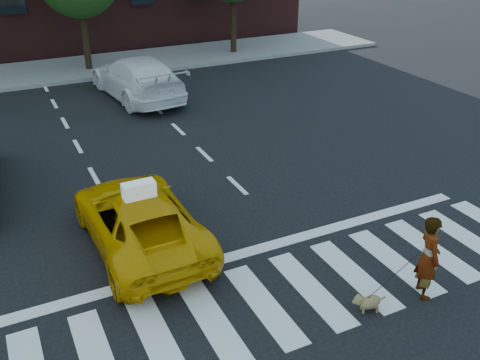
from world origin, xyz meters
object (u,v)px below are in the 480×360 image
object	(u,v)px
white_suv	(137,77)
dog	(368,302)
taxi	(139,219)
woman	(429,257)

from	to	relation	value
white_suv	dog	bearing A→B (deg)	84.69
taxi	dog	xyz separation A→B (m)	(2.96, -3.82, -0.42)
taxi	woman	bearing A→B (deg)	135.97
woman	dog	world-z (taller)	woman
dog	taxi	bearing A→B (deg)	148.03
taxi	white_suv	size ratio (longest dim) A/B	0.84
taxi	dog	size ratio (longest dim) A/B	7.61
taxi	white_suv	bearing A→B (deg)	-107.19
white_suv	woman	distance (m)	13.67
woman	dog	bearing A→B (deg)	107.45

